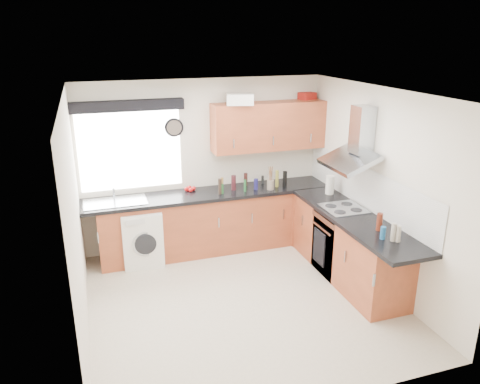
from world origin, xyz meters
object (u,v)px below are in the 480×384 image
object	(u,v)px
oven	(341,243)
upper_cabinets	(269,126)
washing_machine	(143,236)
extractor_hood	(355,144)

from	to	relation	value
oven	upper_cabinets	xyz separation A→B (m)	(-0.55, 1.32, 1.38)
washing_machine	oven	bearing A→B (deg)	-18.10
oven	extractor_hood	bearing A→B (deg)	-0.00
upper_cabinets	washing_machine	bearing A→B (deg)	-173.42
extractor_hood	washing_machine	world-z (taller)	extractor_hood
washing_machine	upper_cabinets	bearing A→B (deg)	12.23
oven	washing_machine	distance (m)	2.73
extractor_hood	washing_machine	size ratio (longest dim) A/B	0.98
oven	extractor_hood	xyz separation A→B (m)	(0.10, -0.00, 1.34)
upper_cabinets	oven	bearing A→B (deg)	-67.46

